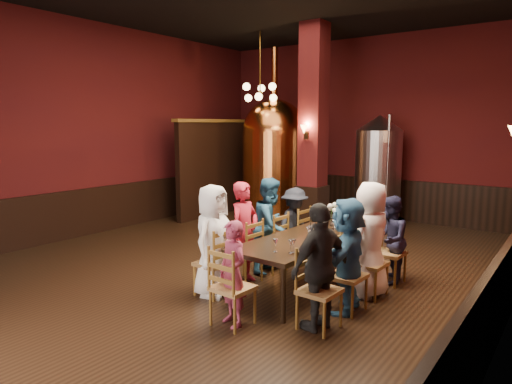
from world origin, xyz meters
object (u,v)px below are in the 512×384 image
Objects in this scene: dining_table at (305,242)px; person_0 at (213,240)px; steel_vessel at (378,170)px; person_1 at (244,233)px; person_2 at (271,225)px; rose_vase at (334,211)px; copper_kettle at (274,157)px.

person_0 is (-0.90, -0.96, 0.09)m from dining_table.
person_1 is at bearing -91.00° from steel_vessel.
person_2 is at bearing -1.41° from person_1.
rose_vase is (0.85, 1.23, 0.24)m from person_1.
person_2 is 4.45m from copper_kettle.
rose_vase is at bearing -78.83° from steel_vessel.
rose_vase is at bearing -33.02° from person_1.
person_1 reaches higher than rose_vase.
steel_vessel reaches higher than person_1.
steel_vessel reaches higher than dining_table.
steel_vessel is 3.92m from rose_vase.
person_1 is 0.36× the size of copper_kettle.
copper_kettle is 4.49m from rose_vase.
dining_table is 1.32m from person_0.
copper_kettle is 2.57m from steel_vessel.
person_0 is at bearing -91.21° from steel_vessel.
steel_vessel is (0.09, 5.07, 0.52)m from person_1.
person_2 is at bearing 158.78° from dining_table.
copper_kettle is at bearing -163.26° from steel_vessel.
person_0 is at bearing -130.36° from dining_table.
steel_vessel is (2.45, 0.74, -0.25)m from copper_kettle.
dining_table is at bearing -123.81° from person_2.
copper_kettle is at bearing 135.96° from rose_vase.
dining_table is 0.95× the size of steel_vessel.
dining_table is 6.52× the size of rose_vase.
steel_vessel is at bearing -11.79° from person_0.
person_0 is 1.02× the size of person_1.
person_0 is at bearing -114.80° from rose_vase.
steel_vessel is at bearing -10.47° from person_2.
steel_vessel is at bearing 0.44° from person_1.
person_0 is at bearing 178.59° from person_1.
steel_vessel is at bearing 102.08° from dining_table.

